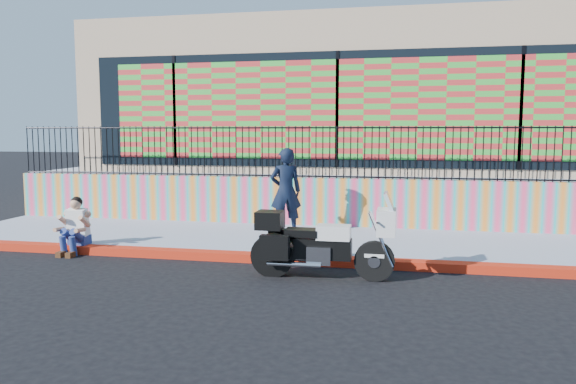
# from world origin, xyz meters

# --- Properties ---
(ground) EXTENTS (90.00, 90.00, 0.00)m
(ground) POSITION_xyz_m (0.00, 0.00, 0.00)
(ground) COLOR black
(ground) RESTS_ON ground
(red_curb) EXTENTS (16.00, 0.30, 0.15)m
(red_curb) POSITION_xyz_m (0.00, 0.00, 0.07)
(red_curb) COLOR red
(red_curb) RESTS_ON ground
(sidewalk) EXTENTS (16.00, 3.00, 0.15)m
(sidewalk) POSITION_xyz_m (0.00, 1.65, 0.07)
(sidewalk) COLOR #8D97AA
(sidewalk) RESTS_ON ground
(mural_wall) EXTENTS (16.00, 0.20, 1.10)m
(mural_wall) POSITION_xyz_m (0.00, 3.25, 0.70)
(mural_wall) COLOR #FF4373
(mural_wall) RESTS_ON sidewalk
(metal_fence) EXTENTS (15.80, 0.04, 1.20)m
(metal_fence) POSITION_xyz_m (0.00, 3.25, 1.85)
(metal_fence) COLOR black
(metal_fence) RESTS_ON mural_wall
(elevated_platform) EXTENTS (16.00, 10.00, 1.25)m
(elevated_platform) POSITION_xyz_m (0.00, 8.35, 0.62)
(elevated_platform) COLOR #8D97AA
(elevated_platform) RESTS_ON ground
(storefront_building) EXTENTS (14.00, 8.06, 4.00)m
(storefront_building) POSITION_xyz_m (0.00, 8.13, 3.25)
(storefront_building) COLOR tan
(storefront_building) RESTS_ON elevated_platform
(police_motorcycle) EXTENTS (2.27, 0.75, 1.41)m
(police_motorcycle) POSITION_xyz_m (0.34, -0.88, 0.59)
(police_motorcycle) COLOR black
(police_motorcycle) RESTS_ON ground
(police_officer) EXTENTS (0.78, 0.65, 1.83)m
(police_officer) POSITION_xyz_m (-0.84, 2.03, 1.07)
(police_officer) COLOR black
(police_officer) RESTS_ON sidewalk
(seated_man) EXTENTS (0.54, 0.71, 1.06)m
(seated_man) POSITION_xyz_m (-4.52, -0.09, 0.45)
(seated_man) COLOR navy
(seated_man) RESTS_ON ground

